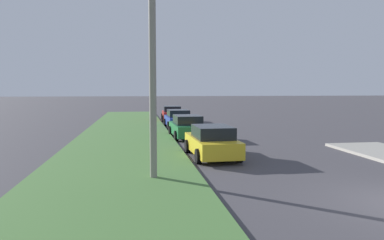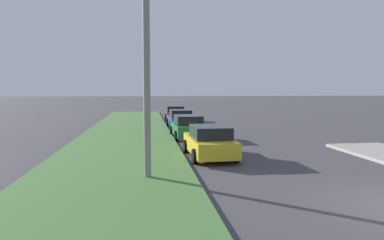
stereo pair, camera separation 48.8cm
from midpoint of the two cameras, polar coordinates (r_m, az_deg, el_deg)
The scene contains 6 objects.
grass_median at distance 18.62m, azimuth -11.85°, elevation -4.68°, with size 60.00×6.00×0.12m, color #477238.
parked_car_yellow at distance 16.52m, azimuth 2.34°, elevation -3.50°, with size 4.35×2.12×1.47m.
parked_car_green at distance 23.01m, azimuth -1.39°, elevation -1.10°, with size 4.36×2.13×1.47m.
parked_car_blue at distance 29.16m, azimuth -2.73°, elevation 0.17°, with size 4.34×2.10×1.47m.
parked_car_red at distance 35.57m, azimuth -3.61°, elevation 1.03°, with size 4.36×2.13×1.47m.
streetlight at distance 12.40m, azimuth -5.88°, elevation 10.70°, with size 1.07×2.81×7.50m.
Camera 1 is at (-8.30, 7.40, 3.14)m, focal length 33.52 mm.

